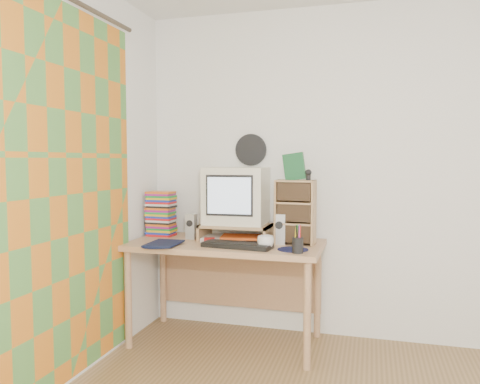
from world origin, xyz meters
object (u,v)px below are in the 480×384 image
Objects in this scene: desk at (228,259)px; cd_rack at (295,212)px; dvd_stack at (161,218)px; mug at (265,242)px; keyboard at (237,245)px; crt_monitor at (236,196)px; diary at (150,241)px.

desk is 3.05× the size of cd_rack.
dvd_stack is 0.98m from mug.
keyboard is 1.05× the size of cd_rack.
keyboard is at bearing -22.52° from dvd_stack.
keyboard is (0.10, -0.33, -0.32)m from crt_monitor.
cd_rack is (0.36, 0.25, 0.21)m from keyboard.
diary is (-0.62, -0.08, 0.01)m from keyboard.
dvd_stack is (-0.72, 0.32, 0.13)m from keyboard.
desk is 3.13× the size of crt_monitor.
dvd_stack is 2.56× the size of mug.
diary is (-0.48, -0.32, 0.16)m from desk.
mug is at bearing 4.33° from diary.
dvd_stack is (-0.62, -0.00, -0.19)m from crt_monitor.
crt_monitor is 0.48m from cd_rack.
dvd_stack is 1.09m from cd_rack.
crt_monitor is (0.04, 0.09, 0.47)m from desk.
diary is at bearing -166.42° from keyboard.
keyboard is at bearing -141.71° from cd_rack.
dvd_stack is at bearing 102.97° from diary.
mug is at bearing 8.14° from keyboard.
dvd_stack is at bearing 161.07° from mug.
crt_monitor is at bearing 133.17° from mug.
mug is 0.82m from diary.
crt_monitor reaches higher than desk.
desk is at bearing 126.54° from keyboard.
cd_rack reaches higher than dvd_stack.
desk is 0.60m from diary.
dvd_stack reaches higher than desk.
crt_monitor reaches higher than mug.
diary is at bearing -73.99° from dvd_stack.
desk is 0.48m from crt_monitor.
keyboard is (0.14, -0.24, 0.15)m from desk.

